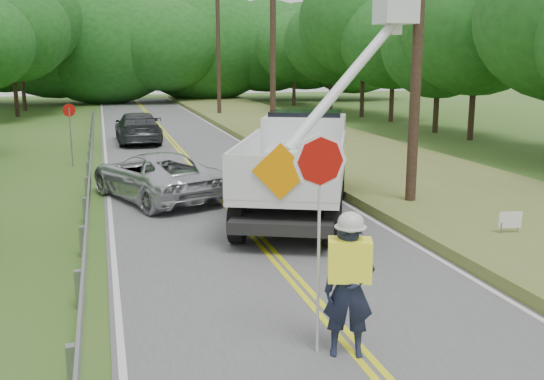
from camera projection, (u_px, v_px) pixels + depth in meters
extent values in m
cube|color=#525255|center=(211.00, 185.00, 21.51)|extent=(7.20, 96.00, 0.02)
cube|color=yellow|center=(208.00, 185.00, 21.48)|extent=(0.12, 96.00, 0.00)
cube|color=yellow|center=(214.00, 185.00, 21.53)|extent=(0.12, 96.00, 0.00)
cube|color=silver|center=(108.00, 191.00, 20.61)|extent=(0.12, 96.00, 0.00)
cube|color=silver|center=(305.00, 180.00, 22.40)|extent=(0.12, 96.00, 0.00)
cube|color=gray|center=(72.00, 370.00, 8.12)|extent=(0.12, 0.14, 0.70)
cube|color=gray|center=(79.00, 289.00, 10.95)|extent=(0.12, 0.14, 0.70)
cube|color=gray|center=(83.00, 242.00, 13.78)|extent=(0.12, 0.14, 0.70)
cube|color=gray|center=(85.00, 210.00, 16.61)|extent=(0.12, 0.14, 0.70)
cube|color=gray|center=(87.00, 188.00, 19.43)|extent=(0.12, 0.14, 0.70)
cube|color=gray|center=(88.00, 171.00, 22.26)|extent=(0.12, 0.14, 0.70)
cube|color=gray|center=(89.00, 159.00, 25.09)|extent=(0.12, 0.14, 0.70)
cube|color=gray|center=(90.00, 148.00, 27.92)|extent=(0.12, 0.14, 0.70)
cube|color=gray|center=(91.00, 140.00, 30.75)|extent=(0.12, 0.14, 0.70)
cube|color=gray|center=(92.00, 133.00, 33.58)|extent=(0.12, 0.14, 0.70)
cube|color=gray|center=(92.00, 127.00, 36.40)|extent=(0.12, 0.14, 0.70)
cube|color=gray|center=(92.00, 122.00, 39.23)|extent=(0.12, 0.14, 0.70)
cube|color=gray|center=(93.00, 118.00, 42.06)|extent=(0.12, 0.14, 0.70)
cube|color=gray|center=(91.00, 169.00, 21.29)|extent=(0.05, 48.00, 0.34)
cylinder|color=black|center=(418.00, 34.00, 17.05)|extent=(0.30, 0.30, 10.00)
cylinder|color=black|center=(273.00, 44.00, 31.19)|extent=(0.30, 0.30, 10.00)
cylinder|color=black|center=(218.00, 49.00, 45.33)|extent=(0.30, 0.30, 10.00)
cube|color=olive|center=(397.00, 172.00, 23.32)|extent=(7.00, 96.00, 0.30)
cylinder|color=#332319|center=(16.00, 92.00, 46.21)|extent=(0.32, 0.32, 3.65)
ellipsoid|color=#1A4917|center=(10.00, 31.00, 45.28)|extent=(8.51, 8.51, 7.49)
cylinder|color=#332319|center=(23.00, 85.00, 51.13)|extent=(0.32, 0.32, 4.34)
ellipsoid|color=#1A4917|center=(17.00, 18.00, 50.02)|extent=(10.13, 10.13, 8.92)
cylinder|color=#332319|center=(472.00, 108.00, 33.09)|extent=(0.32, 0.32, 3.39)
ellipsoid|color=#1A4917|center=(477.00, 28.00, 32.22)|extent=(7.92, 7.92, 6.97)
cylinder|color=#332319|center=(436.00, 108.00, 36.42)|extent=(0.32, 0.32, 2.88)
ellipsoid|color=#1A4917|center=(440.00, 47.00, 35.68)|extent=(6.73, 6.73, 5.92)
cylinder|color=#332319|center=(392.00, 99.00, 42.72)|extent=(0.32, 0.32, 3.17)
ellipsoid|color=#1A4917|center=(394.00, 41.00, 41.91)|extent=(7.40, 7.40, 6.51)
cylinder|color=#332319|center=(362.00, 89.00, 45.93)|extent=(0.32, 0.32, 4.08)
ellipsoid|color=#1A4917|center=(364.00, 20.00, 44.88)|extent=(9.52, 9.52, 8.38)
cylinder|color=#332319|center=(331.00, 91.00, 50.58)|extent=(0.32, 0.32, 3.30)
ellipsoid|color=#1A4917|center=(332.00, 41.00, 49.74)|extent=(7.69, 7.69, 6.77)
cylinder|color=#332319|center=(294.00, 89.00, 57.02)|extent=(0.32, 0.32, 3.07)
ellipsoid|color=#1A4917|center=(294.00, 47.00, 56.23)|extent=(7.17, 7.17, 6.31)
ellipsoid|color=#1A4917|center=(2.00, 45.00, 58.02)|extent=(11.77, 8.82, 8.82)
ellipsoid|color=#1A4917|center=(56.00, 45.00, 58.44)|extent=(13.31, 9.98, 9.98)
ellipsoid|color=#1A4917|center=(103.00, 45.00, 59.32)|extent=(15.04, 11.28, 11.28)
ellipsoid|color=#1A4917|center=(162.00, 45.00, 59.09)|extent=(11.58, 8.68, 8.68)
ellipsoid|color=#1A4917|center=(204.00, 46.00, 63.48)|extent=(15.20, 11.40, 11.40)
ellipsoid|color=#1A4917|center=(267.00, 46.00, 64.39)|extent=(12.54, 9.40, 9.40)
ellipsoid|color=#1A4917|center=(306.00, 46.00, 64.56)|extent=(11.94, 8.96, 8.96)
ellipsoid|color=#1A4917|center=(355.00, 46.00, 63.88)|extent=(12.90, 9.67, 9.67)
imported|color=#191E33|center=(349.00, 290.00, 9.04)|extent=(0.86, 0.70, 2.03)
cube|color=#FEFF2B|center=(350.00, 260.00, 8.95)|extent=(0.71, 0.56, 0.62)
ellipsoid|color=silver|center=(351.00, 222.00, 8.83)|extent=(0.38, 0.38, 0.30)
cylinder|color=#B7B7B7|center=(318.00, 262.00, 9.04)|extent=(0.04, 0.04, 2.84)
cylinder|color=#A10E07|center=(320.00, 161.00, 8.73)|extent=(0.81, 0.07, 0.81)
cylinder|color=black|center=(238.00, 221.00, 14.74)|extent=(0.73, 1.12, 1.08)
cylinder|color=black|center=(332.00, 224.00, 14.45)|extent=(0.73, 1.12, 1.08)
cylinder|color=black|center=(253.00, 200.00, 16.92)|extent=(0.73, 1.12, 1.08)
cylinder|color=black|center=(336.00, 202.00, 16.63)|extent=(0.73, 1.12, 1.08)
cylinder|color=black|center=(268.00, 180.00, 19.64)|extent=(0.73, 1.12, 1.08)
cylinder|color=black|center=(339.00, 182.00, 19.35)|extent=(0.73, 1.12, 1.08)
cube|color=black|center=(295.00, 195.00, 17.08)|extent=(4.98, 7.53, 0.28)
cube|color=white|center=(293.00, 181.00, 16.20)|extent=(4.40, 5.76, 0.25)
cube|color=white|center=(245.00, 159.00, 16.25)|extent=(2.09, 4.78, 1.01)
cube|color=white|center=(342.00, 161.00, 15.92)|extent=(2.09, 4.78, 1.01)
cube|color=white|center=(281.00, 178.00, 13.61)|extent=(2.40, 1.07, 1.01)
cube|color=white|center=(305.00, 148.00, 19.83)|extent=(3.16, 2.95, 2.02)
cube|color=black|center=(306.00, 124.00, 19.90)|extent=(2.64, 2.22, 0.84)
cube|color=white|center=(287.00, 168.00, 14.89)|extent=(1.33, 1.33, 0.90)
cube|color=white|center=(396.00, 6.00, 16.72)|extent=(0.95, 0.95, 0.95)
cube|color=#FF8D00|center=(280.00, 172.00, 13.50)|extent=(1.18, 0.53, 1.27)
imported|color=silver|center=(155.00, 175.00, 19.32)|extent=(4.23, 5.86, 1.48)
imported|color=#33373A|center=(138.00, 127.00, 32.18)|extent=(2.26, 5.45, 1.57)
cylinder|color=gray|center=(71.00, 137.00, 25.14)|extent=(0.06, 0.06, 2.39)
cylinder|color=#A10E07|center=(69.00, 110.00, 24.91)|extent=(0.51, 0.24, 0.54)
cube|color=white|center=(510.00, 220.00, 14.60)|extent=(0.56, 0.12, 0.39)
cylinder|color=gray|center=(501.00, 234.00, 14.61)|extent=(0.02, 0.02, 0.56)
cylinder|color=gray|center=(517.00, 233.00, 14.72)|extent=(0.02, 0.02, 0.56)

